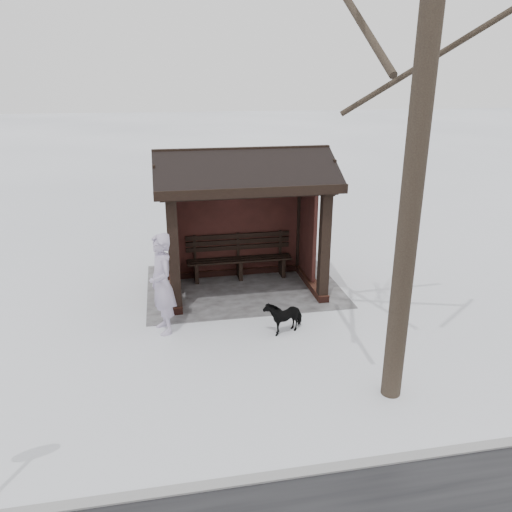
% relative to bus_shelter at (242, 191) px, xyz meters
% --- Properties ---
extents(ground, '(120.00, 120.00, 0.00)m').
position_rel_bus_shelter_xyz_m(ground, '(0.00, 0.16, -2.17)').
color(ground, white).
rests_on(ground, ground).
extents(kerb, '(120.00, 0.15, 0.06)m').
position_rel_bus_shelter_xyz_m(kerb, '(0.00, 5.66, -2.16)').
color(kerb, gray).
rests_on(kerb, ground).
extents(trampled_patch, '(4.20, 3.20, 0.02)m').
position_rel_bus_shelter_xyz_m(trampled_patch, '(0.00, -0.04, -2.16)').
color(trampled_patch, gray).
rests_on(trampled_patch, ground).
extents(bus_shelter, '(3.60, 2.40, 3.09)m').
position_rel_bus_shelter_xyz_m(bus_shelter, '(0.00, 0.00, 0.00)').
color(bus_shelter, '#361913').
rests_on(bus_shelter, ground).
extents(pedestrian, '(0.63, 0.78, 1.87)m').
position_rel_bus_shelter_xyz_m(pedestrian, '(1.75, 1.78, -1.23)').
color(pedestrian, '#AFA3BF').
rests_on(pedestrian, ground).
extents(dog, '(0.80, 0.59, 0.61)m').
position_rel_bus_shelter_xyz_m(dog, '(-0.40, 2.18, -1.86)').
color(dog, black).
rests_on(dog, ground).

